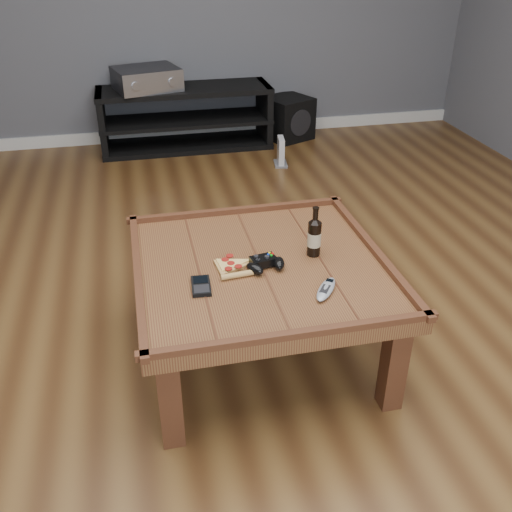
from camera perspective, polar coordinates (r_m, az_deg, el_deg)
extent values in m
plane|color=#432813|center=(2.55, 0.40, -9.49)|extent=(6.00, 6.00, 0.00)
cube|color=silver|center=(5.17, -7.22, 12.16)|extent=(5.00, 0.02, 0.10)
cube|color=#4F2716|center=(2.31, 0.44, -1.44)|extent=(1.00, 1.00, 0.06)
cube|color=#3F2010|center=(2.07, -8.60, -14.10)|extent=(0.08, 0.08, 0.39)
cube|color=#3F2010|center=(2.25, 13.60, -10.58)|extent=(0.08, 0.08, 0.39)
cube|color=#3F2010|center=(2.74, -10.18, -1.94)|extent=(0.08, 0.08, 0.39)
cube|color=#3F2010|center=(2.87, 6.71, -0.01)|extent=(0.08, 0.08, 0.39)
cube|color=#3F2010|center=(2.71, -1.88, 4.59)|extent=(1.03, 0.03, 0.03)
cube|color=#3F2010|center=(1.90, 3.77, -7.85)|extent=(1.03, 0.03, 0.03)
cube|color=#3F2010|center=(2.43, 11.66, 0.75)|extent=(0.03, 1.03, 0.03)
cube|color=#3F2010|center=(2.24, -11.73, -1.91)|extent=(0.03, 1.03, 0.03)
cube|color=black|center=(4.82, -7.23, 16.16)|extent=(1.40, 0.45, 0.04)
cube|color=black|center=(4.89, -7.04, 13.32)|extent=(1.40, 0.45, 0.03)
cube|color=black|center=(4.95, -6.88, 11.00)|extent=(1.40, 0.45, 0.04)
cube|color=black|center=(4.87, -15.09, 12.70)|extent=(0.05, 0.44, 0.50)
cube|color=black|center=(4.99, 0.84, 14.12)|extent=(0.05, 0.44, 0.50)
cylinder|color=black|center=(2.34, 5.83, 1.71)|extent=(0.06, 0.06, 0.15)
cone|color=black|center=(2.30, 5.94, 3.60)|extent=(0.05, 0.05, 0.03)
cylinder|color=black|center=(2.28, 5.98, 4.18)|extent=(0.02, 0.02, 0.05)
cylinder|color=black|center=(2.27, 6.01, 4.79)|extent=(0.03, 0.03, 0.01)
cylinder|color=#CAB592|center=(2.34, 5.83, 1.71)|extent=(0.06, 0.06, 0.06)
cube|color=black|center=(2.27, 0.73, -0.49)|extent=(0.11, 0.08, 0.03)
ellipsoid|color=black|center=(2.22, -0.13, -1.26)|extent=(0.08, 0.09, 0.04)
ellipsoid|color=black|center=(2.26, 2.32, -0.72)|extent=(0.06, 0.09, 0.04)
cylinder|color=black|center=(2.26, 0.00, -0.06)|extent=(0.02, 0.02, 0.01)
cylinder|color=black|center=(2.25, 1.10, -0.11)|extent=(0.02, 0.02, 0.01)
cylinder|color=yellow|center=(2.28, 1.35, 0.29)|extent=(0.01, 0.01, 0.01)
cylinder|color=red|center=(2.28, 1.66, 0.23)|extent=(0.01, 0.01, 0.01)
cylinder|color=#0C33CC|center=(2.27, 1.23, 0.14)|extent=(0.01, 0.01, 0.01)
cylinder|color=#0C9919|center=(2.27, 1.55, 0.07)|extent=(0.01, 0.01, 0.01)
cylinder|color=tan|center=(2.20, -1.91, -1.90)|extent=(0.13, 0.04, 0.02)
cylinder|color=maroon|center=(2.23, -2.78, -1.27)|extent=(0.03, 0.03, 0.00)
cylinder|color=maroon|center=(2.25, -1.78, -1.03)|extent=(0.03, 0.03, 0.00)
cylinder|color=maroon|center=(2.27, -2.53, -0.70)|extent=(0.03, 0.03, 0.00)
cylinder|color=maroon|center=(2.29, -3.10, -0.35)|extent=(0.03, 0.03, 0.00)
cylinder|color=maroon|center=(2.32, -2.65, 0.04)|extent=(0.03, 0.03, 0.00)
cube|color=black|center=(2.15, -5.51, -3.00)|extent=(0.08, 0.14, 0.02)
cube|color=black|center=(2.17, -5.58, -2.36)|extent=(0.06, 0.05, 0.00)
cube|color=black|center=(2.12, -5.47, -3.28)|extent=(0.06, 0.06, 0.00)
ellipsoid|color=#92979E|center=(2.13, 7.01, -3.31)|extent=(0.14, 0.17, 0.02)
cube|color=black|center=(2.16, 7.39, -2.44)|extent=(0.03, 0.03, 0.00)
cube|color=black|center=(2.11, 6.92, -3.27)|extent=(0.06, 0.06, 0.00)
cube|color=black|center=(4.78, -10.91, 17.03)|extent=(0.56, 0.50, 0.17)
cube|color=#A0A2A9|center=(4.60, -10.15, 16.59)|extent=(0.47, 0.13, 0.17)
cylinder|color=#A0A2A9|center=(4.55, -11.92, 16.28)|extent=(0.06, 0.03, 0.06)
cylinder|color=#A0A2A9|center=(4.63, -8.34, 16.84)|extent=(0.06, 0.03, 0.06)
cube|color=black|center=(5.11, 3.14, 13.62)|extent=(0.47, 0.47, 0.35)
cylinder|color=black|center=(4.98, 4.48, 13.14)|extent=(0.21, 0.10, 0.22)
cube|color=slate|center=(4.54, 2.47, 9.21)|extent=(0.12, 0.19, 0.02)
cube|color=silver|center=(4.50, 2.50, 10.50)|extent=(0.07, 0.16, 0.20)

